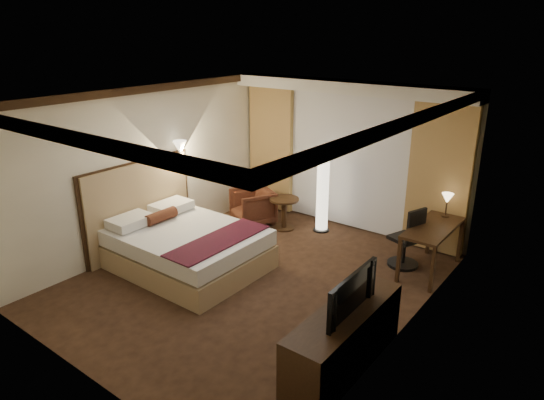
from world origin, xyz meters
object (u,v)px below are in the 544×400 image
Objects in this scene: bed at (188,248)px; dresser at (344,339)px; side_table at (284,214)px; office_chair at (405,236)px; floor_lamp at (323,195)px; desk at (431,249)px; television at (345,287)px; armchair at (253,205)px.

dresser is (3.09, -0.60, 0.03)m from bed.
side_table is 0.60× the size of office_chair.
floor_lamp is 1.82m from office_chair.
desk is 1.31× the size of office_chair.
side_table is at bearing -161.78° from office_chair.
floor_lamp is (0.61, 0.34, 0.40)m from side_table.
floor_lamp is 2.21m from desk.
office_chair is at bearing 99.41° from dresser.
side_table is at bearing 82.99° from bed.
desk is 0.42m from office_chair.
desk is at bearing 26.94° from office_chair.
desk reaches higher than bed.
side_table is at bearing -150.63° from floor_lamp.
dresser is at bearing -54.54° from floor_lamp.
office_chair is 2.77m from television.
dresser is 0.63m from television.
bed is at bearing -144.69° from desk.
desk is (3.41, 0.12, 0.01)m from armchair.
floor_lamp reaches higher than armchair.
office_chair reaches higher than dresser.
bed is 3.03× the size of armchair.
floor_lamp reaches higher than side_table.
bed is at bearing -121.71° from office_chair.
television is at bearing -61.43° from office_chair.
floor_lamp is 0.77× the size of dresser.
desk reaches higher than armchair.
television is (2.18, -3.11, 0.29)m from floor_lamp.
side_table is at bearing 179.71° from desk.
side_table is 0.45× the size of desk.
bed is at bearing -51.80° from armchair.
armchair is 0.55× the size of desk.
desk is 2.82m from television.
television is (3.06, -0.60, 0.66)m from bed.
side_table is at bearing 135.57° from dresser.
bed is at bearing -109.22° from floor_lamp.
office_chair reaches higher than bed.
dresser reaches higher than bed.
office_chair is at bearing -172.83° from desk.
desk is at bearing -0.33° from television.
dresser is (3.46, -2.63, -0.01)m from armchair.
bed is 3.70× the size of side_table.
bed is 1.23× the size of dresser.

